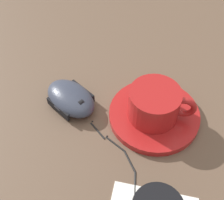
{
  "coord_description": "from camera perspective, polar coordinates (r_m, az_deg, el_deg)",
  "views": [
    {
      "loc": [
        0.13,
        -0.23,
        0.44
      ],
      "look_at": [
        -0.06,
        0.05,
        0.03
      ],
      "focal_mm": 50.0,
      "sensor_mm": 36.0,
      "label": 1
    }
  ],
  "objects": [
    {
      "name": "computer_mouse",
      "position": [
        0.56,
        -7.55,
        0.33
      ],
      "size": [
        0.11,
        0.08,
        0.04
      ],
      "color": "#2D3342",
      "rests_on": "ground"
    },
    {
      "name": "mouse_cable",
      "position": [
        0.48,
        0.08,
        -16.98
      ],
      "size": [
        0.14,
        0.24,
        0.0
      ],
      "color": "black",
      "rests_on": "ground"
    },
    {
      "name": "ground_plane",
      "position": [
        0.52,
        2.31,
        -8.43
      ],
      "size": [
        3.0,
        3.0,
        0.0
      ],
      "primitive_type": "plane",
      "color": "brown"
    },
    {
      "name": "coffee_cup",
      "position": [
        0.52,
        7.92,
        -0.74
      ],
      "size": [
        0.11,
        0.09,
        0.06
      ],
      "color": "maroon",
      "rests_on": "saucer"
    },
    {
      "name": "saucer",
      "position": [
        0.55,
        7.7,
        -2.75
      ],
      "size": [
        0.16,
        0.16,
        0.01
      ],
      "primitive_type": "cylinder",
      "color": "maroon",
      "rests_on": "ground"
    }
  ]
}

